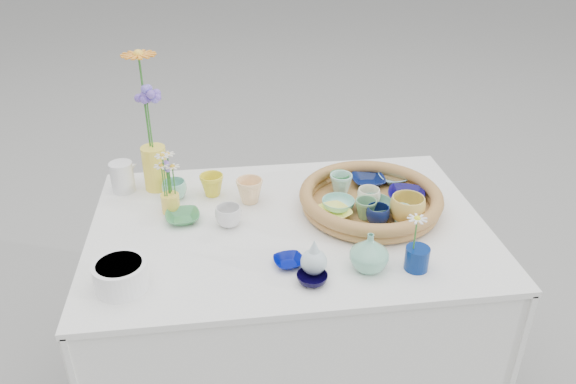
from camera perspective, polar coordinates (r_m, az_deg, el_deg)
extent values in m
imported|color=#0A1747|center=(2.01, 8.15, 1.15)|extent=(0.12, 0.12, 0.03)
imported|color=#0A054B|center=(1.94, 11.91, -0.36)|extent=(0.16, 0.16, 0.03)
imported|color=#DCB84E|center=(1.80, 12.02, -1.74)|extent=(0.13, 0.13, 0.09)
imported|color=#5E987F|center=(1.84, 8.72, -1.50)|extent=(0.16, 0.16, 0.04)
imported|color=#609866|center=(1.80, 7.90, -1.72)|extent=(0.07, 0.07, 0.06)
imported|color=#89D7C7|center=(1.85, 5.12, -1.27)|extent=(0.11, 0.11, 0.03)
imported|color=#A6DCC8|center=(1.93, 5.39, 0.82)|extent=(0.10, 0.10, 0.07)
imported|color=white|center=(1.88, 8.19, -0.52)|extent=(0.08, 0.08, 0.06)
imported|color=#7DC2EC|center=(2.05, 10.68, 1.40)|extent=(0.12, 0.12, 0.03)
imported|color=#0B1746|center=(1.78, 9.10, -2.33)|extent=(0.10, 0.10, 0.06)
imported|color=#F7F560|center=(1.80, 4.60, -2.18)|extent=(0.14, 0.14, 0.03)
imported|color=#93D6B8|center=(1.79, 11.45, -2.35)|extent=(0.08, 0.08, 0.06)
imported|color=#3B8349|center=(1.96, 5.24, 1.08)|extent=(0.07, 0.07, 0.06)
imported|color=yellow|center=(1.97, -7.74, 0.71)|extent=(0.09, 0.09, 0.08)
imported|color=#FACB8C|center=(1.91, -3.91, 0.11)|extent=(0.09, 0.09, 0.08)
imported|color=#3B894D|center=(1.84, -10.65, -2.54)|extent=(0.12, 0.12, 0.03)
imported|color=silver|center=(1.79, -6.06, -2.47)|extent=(0.09, 0.09, 0.07)
imported|color=#000A76|center=(1.62, 0.08, -7.10)|extent=(0.10, 0.10, 0.02)
imported|color=#81C7B1|center=(1.97, -11.45, 0.22)|extent=(0.11, 0.11, 0.07)
imported|color=black|center=(1.55, 2.47, -8.77)|extent=(0.10, 0.10, 0.03)
imported|color=#72B898|center=(1.59, 8.27, -6.04)|extent=(0.13, 0.13, 0.12)
cylinder|color=navy|center=(1.63, 12.96, -6.59)|extent=(0.08, 0.08, 0.07)
cylinder|color=yellow|center=(2.03, -13.34, 2.39)|extent=(0.11, 0.11, 0.16)
cylinder|color=yellow|center=(1.89, -11.83, -1.12)|extent=(0.08, 0.08, 0.07)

